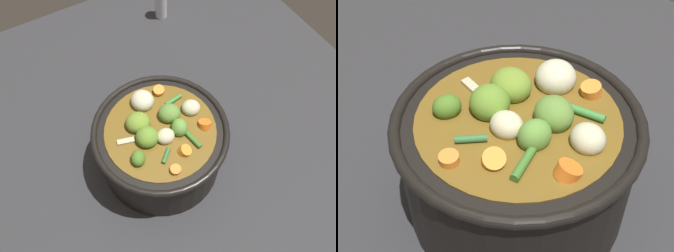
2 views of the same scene
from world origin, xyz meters
The scene contains 2 objects.
ground_plane centered at (0.00, 0.00, 0.00)m, with size 1.10×1.10×0.00m, color #2D2D30.
cooking_pot centered at (0.00, 0.00, 0.07)m, with size 0.25×0.25×0.16m.
Camera 2 is at (0.28, 0.19, 0.45)m, focal length 50.74 mm.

